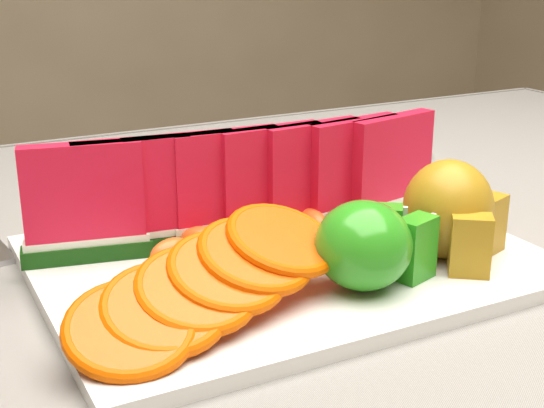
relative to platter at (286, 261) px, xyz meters
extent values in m
cube|color=brown|center=(0.05, 0.02, -0.03)|extent=(1.40, 0.90, 0.03)
cube|color=brown|center=(0.69, 0.41, -0.40)|extent=(0.06, 0.06, 0.72)
cube|color=gray|center=(0.05, 0.02, -0.01)|extent=(1.52, 1.02, 0.01)
cube|color=gray|center=(0.05, 0.53, -0.10)|extent=(1.52, 0.01, 0.20)
cube|color=silver|center=(0.00, 0.00, 0.00)|extent=(0.40, 0.30, 0.01)
ellipsoid|color=#32791A|center=(0.02, -0.08, 0.04)|extent=(0.08, 0.08, 0.07)
cube|color=#32791A|center=(0.06, -0.09, 0.03)|extent=(0.04, 0.03, 0.05)
cube|color=beige|center=(0.07, -0.09, 0.03)|extent=(0.03, 0.01, 0.05)
cube|color=#32791A|center=(0.06, -0.05, 0.03)|extent=(0.04, 0.03, 0.05)
cube|color=beige|center=(0.06, -0.05, 0.03)|extent=(0.03, 0.02, 0.05)
ellipsoid|color=#B79310|center=(0.12, -0.06, 0.05)|extent=(0.09, 0.09, 0.08)
cube|color=#B79310|center=(0.11, -0.10, 0.03)|extent=(0.04, 0.03, 0.05)
cube|color=#B79310|center=(0.15, -0.07, 0.03)|extent=(0.04, 0.03, 0.05)
cylinder|color=silver|center=(0.26, 0.28, 0.00)|extent=(0.21, 0.21, 0.01)
cube|color=#153910|center=(-0.15, 0.07, 0.01)|extent=(0.11, 0.04, 0.01)
cube|color=silver|center=(-0.15, 0.07, 0.02)|extent=(0.10, 0.04, 0.01)
cube|color=#B80216|center=(-0.15, 0.07, 0.07)|extent=(0.10, 0.04, 0.08)
cube|color=#153910|center=(-0.11, 0.06, 0.01)|extent=(0.11, 0.04, 0.01)
cube|color=silver|center=(-0.11, 0.06, 0.02)|extent=(0.10, 0.03, 0.01)
cube|color=#B80216|center=(-0.11, 0.06, 0.07)|extent=(0.10, 0.03, 0.08)
cube|color=#153910|center=(-0.07, 0.06, 0.01)|extent=(0.11, 0.03, 0.01)
cube|color=silver|center=(-0.07, 0.06, 0.02)|extent=(0.10, 0.03, 0.01)
cube|color=#B80216|center=(-0.07, 0.06, 0.07)|extent=(0.10, 0.02, 0.08)
cube|color=#153910|center=(-0.03, 0.05, 0.01)|extent=(0.11, 0.02, 0.01)
cube|color=silver|center=(-0.03, 0.05, 0.02)|extent=(0.10, 0.02, 0.01)
cube|color=#B80216|center=(-0.03, 0.05, 0.07)|extent=(0.10, 0.02, 0.08)
cube|color=#153910|center=(0.01, 0.05, 0.01)|extent=(0.11, 0.02, 0.01)
cube|color=silver|center=(0.01, 0.05, 0.02)|extent=(0.10, 0.02, 0.01)
cube|color=#B80216|center=(0.01, 0.05, 0.07)|extent=(0.10, 0.02, 0.08)
cube|color=#153910|center=(0.05, 0.04, 0.01)|extent=(0.11, 0.03, 0.01)
cube|color=silver|center=(0.05, 0.04, 0.02)|extent=(0.10, 0.03, 0.01)
cube|color=#B80216|center=(0.05, 0.04, 0.07)|extent=(0.10, 0.02, 0.08)
cube|color=#153910|center=(0.09, 0.04, 0.01)|extent=(0.11, 0.04, 0.01)
cube|color=silver|center=(0.09, 0.04, 0.02)|extent=(0.10, 0.03, 0.01)
cube|color=#B80216|center=(0.09, 0.04, 0.07)|extent=(0.10, 0.03, 0.08)
cube|color=#153910|center=(0.13, 0.04, 0.01)|extent=(0.11, 0.04, 0.01)
cube|color=silver|center=(0.13, 0.04, 0.02)|extent=(0.10, 0.04, 0.01)
cube|color=#B80216|center=(0.13, 0.04, 0.07)|extent=(0.10, 0.04, 0.08)
cylinder|color=#D44D04|center=(-0.16, -0.10, 0.02)|extent=(0.09, 0.09, 0.03)
torus|color=red|center=(-0.16, -0.10, 0.02)|extent=(0.10, 0.10, 0.04)
cylinder|color=#D44D04|center=(-0.14, -0.09, 0.03)|extent=(0.08, 0.08, 0.03)
torus|color=red|center=(-0.14, -0.09, 0.03)|extent=(0.09, 0.09, 0.04)
cylinder|color=#D44D04|center=(-0.11, -0.08, 0.03)|extent=(0.08, 0.08, 0.03)
torus|color=red|center=(-0.11, -0.08, 0.03)|extent=(0.09, 0.09, 0.04)
cylinder|color=#D44D04|center=(-0.09, -0.07, 0.04)|extent=(0.09, 0.09, 0.03)
torus|color=red|center=(-0.09, -0.07, 0.04)|extent=(0.10, 0.10, 0.04)
cylinder|color=#D44D04|center=(-0.06, -0.06, 0.04)|extent=(0.09, 0.09, 0.03)
torus|color=red|center=(-0.06, -0.06, 0.04)|extent=(0.11, 0.11, 0.04)
cylinder|color=#D44D04|center=(-0.03, -0.06, 0.04)|extent=(0.10, 0.10, 0.03)
torus|color=red|center=(-0.03, -0.06, 0.04)|extent=(0.11, 0.11, 0.04)
cylinder|color=#D44D04|center=(-0.10, 0.13, 0.02)|extent=(0.07, 0.07, 0.03)
torus|color=red|center=(-0.10, 0.13, 0.02)|extent=(0.08, 0.07, 0.03)
cylinder|color=#D44D04|center=(-0.05, 0.13, 0.02)|extent=(0.07, 0.07, 0.03)
torus|color=red|center=(-0.05, 0.13, 0.02)|extent=(0.08, 0.08, 0.03)
cylinder|color=#D44D04|center=(0.00, 0.13, 0.03)|extent=(0.08, 0.08, 0.03)
torus|color=red|center=(0.00, 0.13, 0.03)|extent=(0.09, 0.09, 0.03)
cylinder|color=#D44D04|center=(0.05, 0.13, 0.03)|extent=(0.08, 0.08, 0.03)
torus|color=red|center=(0.05, 0.13, 0.03)|extent=(0.09, 0.09, 0.03)
ellipsoid|color=orange|center=(-0.09, 0.02, 0.02)|extent=(0.04, 0.03, 0.02)
ellipsoid|color=orange|center=(-0.06, 0.03, 0.02)|extent=(0.04, 0.04, 0.02)
ellipsoid|color=orange|center=(-0.05, 0.00, 0.02)|extent=(0.04, 0.04, 0.02)
ellipsoid|color=orange|center=(-0.02, 0.03, 0.02)|extent=(0.04, 0.03, 0.02)
ellipsoid|color=orange|center=(0.00, 0.01, 0.02)|extent=(0.04, 0.04, 0.02)
ellipsoid|color=orange|center=(0.02, 0.01, 0.02)|extent=(0.04, 0.04, 0.02)
ellipsoid|color=orange|center=(0.04, 0.03, 0.02)|extent=(0.02, 0.04, 0.02)
ellipsoid|color=orange|center=(0.07, 0.00, 0.02)|extent=(0.04, 0.03, 0.02)
ellipsoid|color=orange|center=(0.09, 0.03, 0.02)|extent=(0.04, 0.04, 0.02)
camera|label=1|loc=(-0.28, -0.51, 0.25)|focal=50.00mm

